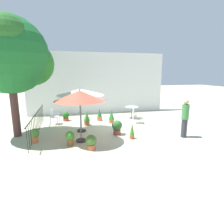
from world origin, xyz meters
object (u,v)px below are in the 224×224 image
(standing_person, at_px, (185,118))
(cafe_table_0, at_px, (132,110))
(patio_umbrella_0, at_px, (80,96))
(potted_plant_1, at_px, (99,115))
(patio_chair_1, at_px, (136,115))
(potted_plant_6, at_px, (87,118))
(potted_plant_3, at_px, (132,131))
(potted_plant_4, at_px, (111,116))
(potted_plant_2, at_px, (117,127))
(potted_plant_0, at_px, (66,116))
(potted_plant_7, at_px, (35,135))
(potted_plant_8, at_px, (70,137))
(shade_tree, at_px, (11,55))
(patio_chair_0, at_px, (54,116))
(patio_umbrella_1, at_px, (80,92))
(potted_plant_5, at_px, (91,142))

(standing_person, bearing_deg, cafe_table_0, 105.81)
(patio_umbrella_0, distance_m, potted_plant_1, 3.97)
(patio_chair_1, relative_size, potted_plant_6, 1.15)
(potted_plant_3, distance_m, potted_plant_4, 2.83)
(patio_umbrella_0, xyz_separation_m, potted_plant_2, (1.76, 0.53, -1.59))
(potted_plant_1, bearing_deg, patio_chair_1, -29.52)
(potted_plant_0, xyz_separation_m, potted_plant_1, (2.03, -0.43, 0.04))
(potted_plant_3, distance_m, potted_plant_7, 4.22)
(potted_plant_8, bearing_deg, potted_plant_3, 3.53)
(cafe_table_0, height_order, potted_plant_8, cafe_table_0)
(potted_plant_6, bearing_deg, patio_chair_1, -4.91)
(cafe_table_0, height_order, potted_plant_3, cafe_table_0)
(shade_tree, relative_size, cafe_table_0, 6.40)
(cafe_table_0, xyz_separation_m, potted_plant_4, (-1.56, -0.82, -0.13))
(potted_plant_8, distance_m, standing_person, 5.18)
(potted_plant_7, bearing_deg, potted_plant_0, 69.74)
(potted_plant_0, xyz_separation_m, potted_plant_8, (0.18, -4.13, 0.06))
(patio_chair_0, xyz_separation_m, potted_plant_2, (3.08, -2.60, -0.12))
(patio_chair_0, relative_size, potted_plant_8, 1.42)
(shade_tree, bearing_deg, patio_chair_1, 7.08)
(potted_plant_4, bearing_deg, shade_tree, -166.45)
(patio_chair_1, distance_m, potted_plant_6, 2.85)
(patio_umbrella_1, xyz_separation_m, potted_plant_1, (1.26, 1.94, -1.65))
(potted_plant_5, bearing_deg, patio_chair_1, 46.68)
(shade_tree, height_order, potted_plant_6, shade_tree)
(patio_chair_1, xyz_separation_m, potted_plant_5, (-3.02, -3.21, -0.19))
(patio_chair_0, distance_m, potted_plant_8, 3.60)
(cafe_table_0, relative_size, patio_chair_1, 0.92)
(cafe_table_0, relative_size, potted_plant_3, 1.13)
(patio_umbrella_0, bearing_deg, potted_plant_3, -4.91)
(patio_chair_1, bearing_deg, potted_plant_6, 175.09)
(potted_plant_3, bearing_deg, potted_plant_5, -158.15)
(standing_person, bearing_deg, potted_plant_2, 159.56)
(patio_umbrella_1, bearing_deg, potted_plant_0, 108.21)
(potted_plant_3, bearing_deg, potted_plant_7, 172.95)
(patio_chair_1, bearing_deg, potted_plant_5, -133.32)
(patio_chair_0, relative_size, potted_plant_3, 1.16)
(potted_plant_4, bearing_deg, potted_plant_7, -149.49)
(cafe_table_0, distance_m, potted_plant_5, 5.47)
(patio_chair_0, distance_m, potted_plant_0, 0.95)
(shade_tree, bearing_deg, potted_plant_6, 16.91)
(potted_plant_5, xyz_separation_m, standing_person, (4.35, 0.42, 0.60))
(potted_plant_0, bearing_deg, potted_plant_8, -87.54)
(shade_tree, xyz_separation_m, potted_plant_5, (3.13, -2.44, -3.37))
(shade_tree, height_order, potted_plant_3, shade_tree)
(standing_person, bearing_deg, potted_plant_1, 130.11)
(potted_plant_3, bearing_deg, patio_umbrella_1, 143.17)
(shade_tree, distance_m, potted_plant_5, 5.21)
(patio_chair_1, xyz_separation_m, potted_plant_6, (-2.84, 0.24, -0.08))
(patio_chair_1, bearing_deg, potted_plant_0, 158.96)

